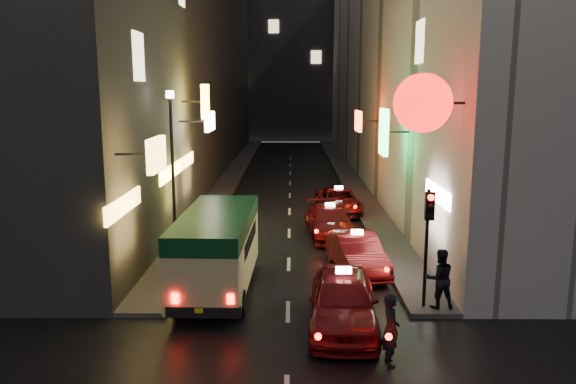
{
  "coord_description": "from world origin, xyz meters",
  "views": [
    {
      "loc": [
        0.1,
        -7.07,
        6.5
      ],
      "look_at": [
        -0.03,
        13.0,
        2.74
      ],
      "focal_mm": 35.0,
      "sensor_mm": 36.0,
      "label": 1
    }
  ],
  "objects_px": {
    "pedestrian_crossing": "(391,325)",
    "taxi_near": "(343,296)",
    "minibus": "(217,242)",
    "traffic_light": "(428,223)",
    "lamp_post": "(173,165)"
  },
  "relations": [
    {
      "from": "pedestrian_crossing",
      "to": "taxi_near",
      "type": "bearing_deg",
      "value": 17.0
    },
    {
      "from": "minibus",
      "to": "taxi_near",
      "type": "distance_m",
      "value": 4.73
    },
    {
      "from": "traffic_light",
      "to": "minibus",
      "type": "bearing_deg",
      "value": 164.89
    },
    {
      "from": "traffic_light",
      "to": "lamp_post",
      "type": "distance_m",
      "value": 9.42
    },
    {
      "from": "minibus",
      "to": "traffic_light",
      "type": "height_order",
      "value": "traffic_light"
    },
    {
      "from": "pedestrian_crossing",
      "to": "lamp_post",
      "type": "distance_m",
      "value": 10.5
    },
    {
      "from": "minibus",
      "to": "taxi_near",
      "type": "height_order",
      "value": "minibus"
    },
    {
      "from": "taxi_near",
      "to": "minibus",
      "type": "bearing_deg",
      "value": 144.09
    },
    {
      "from": "minibus",
      "to": "pedestrian_crossing",
      "type": "relative_size",
      "value": 3.04
    },
    {
      "from": "taxi_near",
      "to": "traffic_light",
      "type": "bearing_deg",
      "value": 22.79
    },
    {
      "from": "traffic_light",
      "to": "lamp_post",
      "type": "height_order",
      "value": "lamp_post"
    },
    {
      "from": "minibus",
      "to": "lamp_post",
      "type": "height_order",
      "value": "lamp_post"
    },
    {
      "from": "taxi_near",
      "to": "lamp_post",
      "type": "bearing_deg",
      "value": 135.7
    },
    {
      "from": "lamp_post",
      "to": "traffic_light",
      "type": "bearing_deg",
      "value": -28.91
    },
    {
      "from": "taxi_near",
      "to": "lamp_post",
      "type": "xyz_separation_m",
      "value": [
        -5.71,
        5.57,
        2.82
      ]
    }
  ]
}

